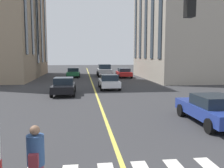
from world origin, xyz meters
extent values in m
cube|color=#D8C64C|center=(20.00, 0.00, 0.00)|extent=(80.00, 0.16, 0.01)
cube|color=#B7BABF|center=(39.69, -2.80, 0.59)|extent=(4.40, 1.80, 0.55)
cube|color=#19232D|center=(39.47, -2.80, 1.12)|extent=(1.85, 1.58, 0.50)
cylinder|color=black|center=(41.15, -1.93, 0.32)|extent=(0.64, 0.22, 0.64)
cylinder|color=black|center=(41.15, -3.66, 0.32)|extent=(0.64, 0.22, 0.64)
cylinder|color=black|center=(38.24, -1.93, 0.32)|extent=(0.64, 0.22, 0.64)
cylinder|color=black|center=(38.24, -3.66, 0.32)|extent=(0.64, 0.22, 0.64)
cube|color=silver|center=(19.60, -1.42, 0.57)|extent=(3.90, 1.75, 0.55)
cube|color=#19232D|center=(19.40, -1.42, 1.12)|extent=(1.64, 1.54, 0.55)
cylinder|color=black|center=(20.89, -0.58, 0.30)|extent=(0.60, 0.21, 0.60)
cylinder|color=black|center=(20.89, -2.26, 0.30)|extent=(0.60, 0.21, 0.60)
cylinder|color=black|center=(18.31, -0.58, 0.30)|extent=(0.60, 0.21, 0.60)
cylinder|color=black|center=(18.31, -2.26, 0.30)|extent=(0.60, 0.21, 0.60)
cube|color=#B21E1E|center=(31.46, -4.90, 0.59)|extent=(4.40, 1.80, 0.55)
cube|color=#19232D|center=(31.24, -4.90, 1.12)|extent=(1.85, 1.58, 0.50)
cylinder|color=black|center=(32.92, -4.04, 0.32)|extent=(0.64, 0.22, 0.64)
cylinder|color=black|center=(32.92, -5.76, 0.32)|extent=(0.64, 0.22, 0.64)
cylinder|color=black|center=(30.01, -4.04, 0.32)|extent=(0.64, 0.22, 0.64)
cylinder|color=black|center=(30.01, -5.76, 0.32)|extent=(0.64, 0.22, 0.64)
cube|color=black|center=(16.61, 2.66, 0.57)|extent=(3.90, 1.75, 0.55)
cube|color=#19232D|center=(16.80, 2.66, 1.12)|extent=(1.64, 1.54, 0.55)
cylinder|color=black|center=(15.32, 1.82, 0.30)|extent=(0.60, 0.21, 0.60)
cylinder|color=black|center=(15.32, 3.50, 0.30)|extent=(0.60, 0.21, 0.60)
cylinder|color=black|center=(17.90, 1.82, 0.30)|extent=(0.60, 0.21, 0.60)
cylinder|color=black|center=(17.90, 3.50, 0.30)|extent=(0.60, 0.21, 0.60)
cube|color=navy|center=(7.18, -4.90, 0.59)|extent=(4.40, 1.80, 0.55)
cube|color=#19232D|center=(6.96, -4.90, 1.12)|extent=(1.85, 1.58, 0.50)
cylinder|color=black|center=(8.64, -4.04, 0.32)|extent=(0.64, 0.22, 0.64)
cylinder|color=black|center=(8.64, -5.76, 0.32)|extent=(0.64, 0.22, 0.64)
cylinder|color=black|center=(5.73, -4.04, 0.32)|extent=(0.64, 0.22, 0.64)
cube|color=#B7BABF|center=(33.47, -2.22, 0.78)|extent=(4.70, 1.95, 0.80)
cube|color=#19232D|center=(33.47, -2.22, 1.53)|extent=(2.58, 1.72, 0.70)
cylinder|color=black|center=(35.02, -1.28, 0.38)|extent=(0.76, 0.27, 0.76)
cylinder|color=black|center=(35.02, -3.15, 0.38)|extent=(0.76, 0.27, 0.76)
cylinder|color=black|center=(31.92, -1.28, 0.38)|extent=(0.76, 0.27, 0.76)
cylinder|color=black|center=(31.92, -3.15, 0.38)|extent=(0.76, 0.27, 0.76)
cube|color=#1E6038|center=(33.19, 2.46, 0.59)|extent=(4.40, 1.80, 0.55)
cube|color=#19232D|center=(33.41, 2.46, 1.12)|extent=(1.85, 1.58, 0.50)
cylinder|color=black|center=(31.74, 1.60, 0.32)|extent=(0.64, 0.22, 0.64)
cylinder|color=black|center=(31.74, 3.33, 0.32)|extent=(0.64, 0.22, 0.64)
cylinder|color=black|center=(34.64, 1.60, 0.32)|extent=(0.64, 0.22, 0.64)
cylinder|color=black|center=(34.64, 3.33, 0.32)|extent=(0.64, 0.22, 0.64)
cylinder|color=#2D4C7F|center=(1.93, 2.17, 1.13)|extent=(0.38, 0.38, 0.67)
sphere|color=#8C664C|center=(1.93, 2.17, 1.58)|extent=(0.22, 0.22, 0.22)
cube|color=maroon|center=(1.68, 2.17, 0.99)|extent=(0.12, 0.20, 0.28)
cube|color=black|center=(4.79, -2.56, 4.95)|extent=(0.36, 0.30, 0.90)
sphere|color=gold|center=(4.79, -2.56, 4.95)|extent=(0.18, 0.18, 0.18)
sphere|color=green|center=(4.79, -2.56, 4.65)|extent=(0.18, 0.18, 0.18)
cube|color=#A89E8E|center=(29.08, -12.02, 10.10)|extent=(15.45, 9.03, 20.21)
cube|color=#19232D|center=(29.08, -7.45, 10.51)|extent=(1.10, 0.10, 15.36)
cube|color=#19232D|center=(32.17, -7.45, 10.51)|extent=(1.10, 0.10, 15.36)
cube|color=#19232D|center=(35.26, -7.45, 10.51)|extent=(1.10, 0.10, 15.36)
cube|color=#846B51|center=(36.87, 13.20, 7.54)|extent=(11.63, 11.41, 15.08)
cube|color=#19232D|center=(32.99, 7.45, 7.84)|extent=(1.10, 0.10, 11.46)
cube|color=#19232D|center=(36.87, 7.45, 7.84)|extent=(1.10, 0.10, 11.46)
cube|color=#19232D|center=(40.74, 7.45, 7.84)|extent=(1.10, 0.10, 11.46)
camera|label=1|loc=(-3.33, 1.12, 3.19)|focal=38.73mm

